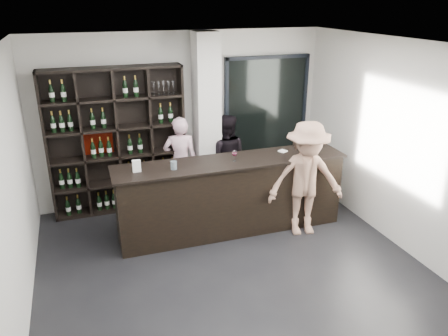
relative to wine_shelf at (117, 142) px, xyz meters
name	(u,v)px	position (x,y,z in m)	size (l,w,h in m)	color
floor	(238,279)	(1.15, -2.57, -1.20)	(5.00, 5.50, 0.01)	black
wine_shelf	(117,142)	(0.00, 0.00, 0.00)	(2.20, 0.35, 2.40)	black
structural_column	(207,120)	(1.50, -0.10, 0.25)	(0.40, 0.40, 2.90)	silver
glass_panel	(266,114)	(2.70, 0.12, 0.20)	(1.60, 0.08, 2.10)	black
tasting_counter	(231,196)	(1.50, -1.32, -0.62)	(3.49, 0.72, 1.15)	black
taster_pink	(181,162)	(1.00, -0.17, -0.42)	(0.57, 0.38, 1.57)	#EAB8C7
taster_black	(226,157)	(1.81, -0.17, -0.43)	(0.75, 0.58, 1.54)	black
customer	(306,179)	(2.52, -1.75, -0.32)	(1.14, 0.65, 1.76)	#A17761
wine_glass	(235,155)	(1.53, -1.35, 0.05)	(0.08, 0.08, 0.19)	white
spit_cup	(174,165)	(0.62, -1.38, 0.01)	(0.09, 0.09, 0.12)	#ADC4CF
napkin_stack	(283,151)	(2.39, -1.21, -0.04)	(0.11, 0.11, 0.02)	white
card_stand	(137,166)	(0.12, -1.31, 0.04)	(0.11, 0.06, 0.17)	white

